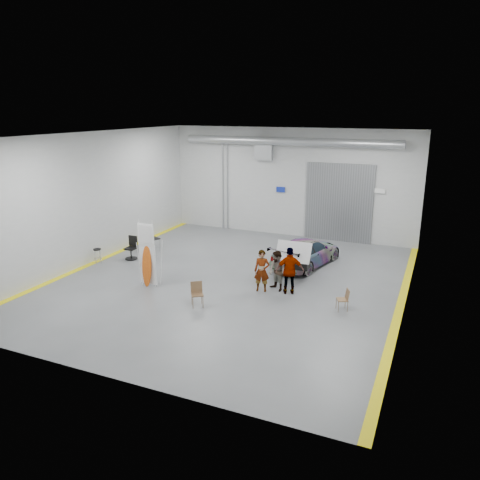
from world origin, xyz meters
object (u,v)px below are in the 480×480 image
at_px(person_a, 262,271).
at_px(work_table, 148,237).
at_px(person_c, 290,271).
at_px(sedan_car, 306,252).
at_px(shop_stool, 98,256).
at_px(office_chair, 132,249).
at_px(person_b, 277,271).
at_px(folding_chair_far, 342,304).
at_px(surfboard_display, 147,260).
at_px(folding_chair_near, 198,299).

xyz_separation_m(person_a, work_table, (-7.18, 2.74, -0.11)).
bearing_deg(person_c, sedan_car, -105.95).
distance_m(sedan_car, person_c, 3.61).
distance_m(shop_stool, office_chair, 1.60).
distance_m(person_a, work_table, 7.69).
height_order(shop_stool, office_chair, office_chair).
xyz_separation_m(shop_stool, office_chair, (1.04, 1.21, 0.13)).
distance_m(sedan_car, person_b, 3.47).
distance_m(sedan_car, shop_stool, 9.68).
relative_size(sedan_car, folding_chair_far, 5.44).
relative_size(surfboard_display, shop_stool, 3.88).
xyz_separation_m(sedan_car, person_c, (0.36, -3.58, 0.31)).
distance_m(person_c, work_table, 8.66).
xyz_separation_m(person_c, folding_chair_far, (2.22, -0.75, -0.69)).
distance_m(person_a, folding_chair_near, 2.89).
bearing_deg(sedan_car, shop_stool, 34.48).
xyz_separation_m(person_c, folding_chair_near, (-2.71, -2.51, -0.66)).
bearing_deg(shop_stool, work_table, 68.21).
xyz_separation_m(person_a, person_b, (0.53, 0.32, -0.04)).
height_order(shop_stool, work_table, work_table).
relative_size(shop_stool, office_chair, 0.65).
bearing_deg(person_b, folding_chair_near, -97.95).
bearing_deg(office_chair, shop_stool, -132.06).
height_order(person_a, shop_stool, person_a).
distance_m(person_c, folding_chair_near, 3.76).
height_order(surfboard_display, folding_chair_near, surfboard_display).
bearing_deg(surfboard_display, person_b, 20.89).
bearing_deg(surfboard_display, sedan_car, 47.06).
height_order(person_a, person_c, person_c).
relative_size(sedan_car, folding_chair_near, 4.88).
xyz_separation_m(folding_chair_near, work_table, (-5.56, 5.06, 0.46)).
bearing_deg(folding_chair_far, shop_stool, -118.95).
bearing_deg(sedan_car, person_b, 98.87).
relative_size(person_a, work_table, 1.30).
xyz_separation_m(person_b, shop_stool, (-8.75, -0.20, -0.45)).
relative_size(sedan_car, office_chair, 3.99).
bearing_deg(work_table, sedan_car, 7.45).
distance_m(person_b, shop_stool, 8.77).
relative_size(surfboard_display, work_table, 2.13).
bearing_deg(folding_chair_near, sedan_car, 33.34).
distance_m(surfboard_display, folding_chair_near, 3.09).
bearing_deg(office_chair, folding_chair_far, -11.68).
distance_m(person_c, folding_chair_far, 2.44).
height_order(folding_chair_near, work_table, work_table).
xyz_separation_m(person_c, office_chair, (-8.28, 1.14, -0.46)).
height_order(person_a, folding_chair_near, person_a).
distance_m(person_a, surfboard_display, 4.64).
xyz_separation_m(person_a, folding_chair_near, (-1.63, -2.32, -0.57)).
relative_size(person_a, folding_chair_far, 2.10).
bearing_deg(person_b, surfboard_display, -130.17).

